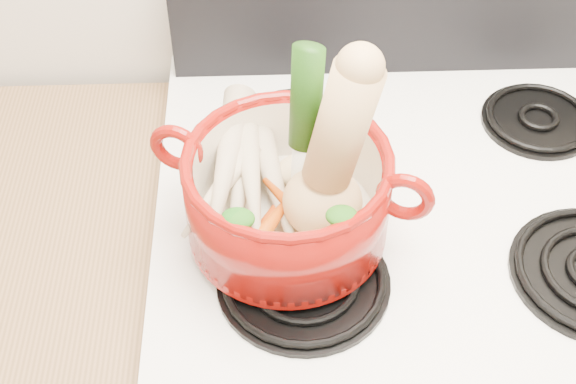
{
  "coord_description": "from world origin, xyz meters",
  "views": [
    {
      "loc": [
        -0.23,
        0.61,
        1.78
      ],
      "look_at": [
        -0.21,
        1.3,
        1.06
      ],
      "focal_mm": 50.0,
      "sensor_mm": 36.0,
      "label": 1
    }
  ],
  "objects_px": {
    "stove_body": "(397,372)",
    "squash": "(325,154)",
    "dutch_oven": "(287,196)",
    "leek": "(306,133)"
  },
  "relations": [
    {
      "from": "stove_body",
      "to": "squash",
      "type": "distance_m",
      "value": 0.69
    },
    {
      "from": "squash",
      "to": "dutch_oven",
      "type": "bearing_deg",
      "value": 163.84
    },
    {
      "from": "leek",
      "to": "stove_body",
      "type": "bearing_deg",
      "value": 40.21
    },
    {
      "from": "squash",
      "to": "leek",
      "type": "bearing_deg",
      "value": 124.82
    },
    {
      "from": "squash",
      "to": "stove_body",
      "type": "bearing_deg",
      "value": 37.65
    },
    {
      "from": "stove_body",
      "to": "squash",
      "type": "xyz_separation_m",
      "value": [
        -0.16,
        -0.1,
        0.66
      ]
    },
    {
      "from": "dutch_oven",
      "to": "squash",
      "type": "bearing_deg",
      "value": -3.45
    },
    {
      "from": "leek",
      "to": "squash",
      "type": "bearing_deg",
      "value": -39.96
    },
    {
      "from": "dutch_oven",
      "to": "squash",
      "type": "height_order",
      "value": "squash"
    },
    {
      "from": "stove_body",
      "to": "dutch_oven",
      "type": "bearing_deg",
      "value": -158.59
    }
  ]
}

